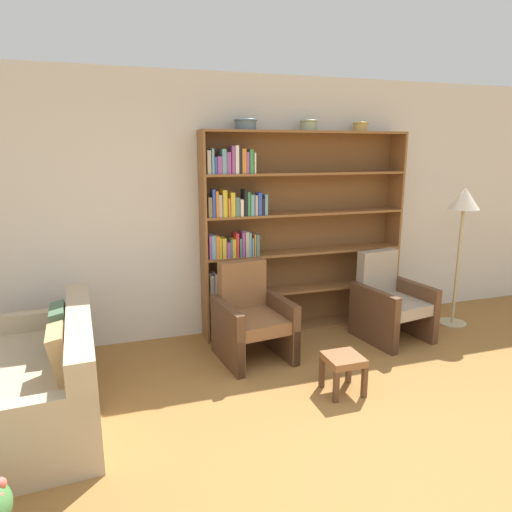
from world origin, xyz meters
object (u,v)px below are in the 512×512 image
(couch, at_px, (38,383))
(footstool, at_px, (343,364))
(bowl_cream, at_px, (360,126))
(armchair_leather, at_px, (251,318))
(armchair_cushioned, at_px, (390,302))
(bowl_sage, at_px, (246,124))
(bookshelf, at_px, (284,235))
(floor_lamp, at_px, (463,211))
(bowl_terracotta, at_px, (309,125))

(couch, bearing_deg, footstool, -102.96)
(bowl_cream, height_order, couch, bowl_cream)
(bowl_cream, relative_size, armchair_leather, 0.19)
(armchair_leather, distance_m, armchair_cushioned, 1.56)
(armchair_cushioned, bearing_deg, couch, -1.55)
(armchair_leather, distance_m, footstool, 1.04)
(bowl_sage, distance_m, armchair_cushioned, 2.41)
(bowl_cream, height_order, armchair_leather, bowl_cream)
(couch, bearing_deg, bookshelf, -69.45)
(bookshelf, bearing_deg, armchair_cushioned, -29.24)
(bowl_sage, xyz_separation_m, couch, (-1.96, -1.04, -1.97))
(armchair_leather, bearing_deg, floor_lamp, 174.88)
(bowl_cream, relative_size, couch, 0.10)
(bookshelf, height_order, bowl_terracotta, bowl_terracotta)
(footstool, bearing_deg, bowl_terracotta, 78.85)
(bowl_sage, xyz_separation_m, bowl_cream, (1.30, -0.00, -0.00))
(bookshelf, bearing_deg, armchair_leather, -134.08)
(bowl_terracotta, bearing_deg, bowl_cream, -0.00)
(bowl_cream, relative_size, floor_lamp, 0.11)
(bookshelf, relative_size, couch, 1.27)
(bowl_terracotta, relative_size, armchair_cushioned, 0.21)
(couch, bearing_deg, floor_lamp, -85.67)
(floor_lamp, bearing_deg, armchair_cushioned, -174.43)
(couch, distance_m, armchair_cushioned, 3.44)
(floor_lamp, relative_size, footstool, 4.86)
(bowl_sage, distance_m, footstool, 2.49)
(bowl_terracotta, relative_size, couch, 0.11)
(bookshelf, bearing_deg, bowl_cream, -1.14)
(armchair_leather, xyz_separation_m, armchair_cushioned, (1.56, -0.00, 0.00))
(armchair_cushioned, height_order, footstool, armchair_cushioned)
(bookshelf, relative_size, bowl_sage, 9.68)
(bowl_sage, relative_size, armchair_cushioned, 0.26)
(bowl_cream, bearing_deg, armchair_leather, -158.86)
(bowl_sage, height_order, couch, bowl_sage)
(bowl_terracotta, xyz_separation_m, bowl_cream, (0.62, -0.00, -0.01))
(bowl_cream, relative_size, footstool, 0.53)
(bowl_cream, height_order, footstool, bowl_cream)
(couch, xyz_separation_m, footstool, (2.36, -0.40, -0.02))
(bookshelf, relative_size, armchair_leather, 2.49)
(bookshelf, distance_m, armchair_cushioned, 1.35)
(bowl_sage, xyz_separation_m, bowl_terracotta, (0.69, 0.00, 0.00))
(bowl_terracotta, bearing_deg, couch, -158.48)
(couch, xyz_separation_m, floor_lamp, (4.34, 0.59, 1.06))
(bowl_terracotta, bearing_deg, bookshelf, 176.12)
(bookshelf, relative_size, floor_lamp, 1.44)
(couch, xyz_separation_m, armchair_leather, (1.85, 0.50, 0.12))
(couch, bearing_deg, armchair_cushioned, -85.08)
(bookshelf, relative_size, footstool, 7.00)
(couch, distance_m, armchair_leather, 1.92)
(bowl_sage, distance_m, floor_lamp, 2.59)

